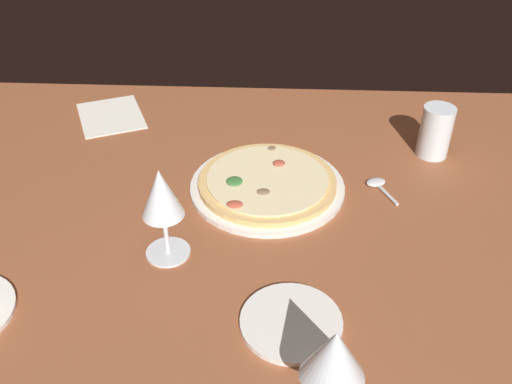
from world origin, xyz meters
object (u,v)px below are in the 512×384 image
at_px(wine_glass_near, 334,358).
at_px(spoon, 378,185).
at_px(wine_glass_far, 162,197).
at_px(side_plate, 291,322).
at_px(water_glass, 435,134).
at_px(pizza_main, 267,184).
at_px(paper_menu, 111,116).

bearing_deg(wine_glass_near, spoon, -104.28).
distance_m(wine_glass_far, side_plate, 0.28).
bearing_deg(wine_glass_far, wine_glass_near, 131.21).
bearing_deg(spoon, wine_glass_near, 75.72).
xyz_separation_m(water_glass, side_plate, (0.30, 0.48, -0.04)).
bearing_deg(wine_glass_near, wine_glass_far, -48.79).
distance_m(water_glass, side_plate, 0.57).
relative_size(pizza_main, spoon, 3.28).
bearing_deg(side_plate, paper_menu, -55.22).
xyz_separation_m(water_glass, spoon, (0.13, 0.13, -0.04)).
distance_m(wine_glass_far, paper_menu, 0.53).
distance_m(wine_glass_near, water_glass, 0.68).
distance_m(wine_glass_far, wine_glass_near, 0.38).
bearing_deg(pizza_main, wine_glass_far, 50.30).
bearing_deg(side_plate, wine_glass_far, -34.96).
xyz_separation_m(wine_glass_near, spoon, (-0.13, -0.50, -0.11)).
distance_m(paper_menu, spoon, 0.65).
relative_size(side_plate, paper_menu, 0.86).
relative_size(paper_menu, spoon, 1.92).
height_order(pizza_main, water_glass, water_glass).
height_order(wine_glass_far, wine_glass_near, wine_glass_far).
distance_m(pizza_main, side_plate, 0.34).
xyz_separation_m(wine_glass_far, spoon, (-0.38, -0.21, -0.11)).
xyz_separation_m(pizza_main, water_glass, (-0.34, -0.14, 0.04)).
bearing_deg(water_glass, pizza_main, 22.73).
bearing_deg(spoon, side_plate, 64.23).
xyz_separation_m(pizza_main, wine_glass_near, (-0.09, 0.48, 0.10)).
bearing_deg(spoon, wine_glass_far, 29.12).
xyz_separation_m(side_plate, spoon, (-0.17, -0.35, 0.00)).
bearing_deg(side_plate, water_glass, -121.79).
relative_size(wine_glass_far, wine_glass_near, 1.09).
bearing_deg(pizza_main, spoon, -175.45).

